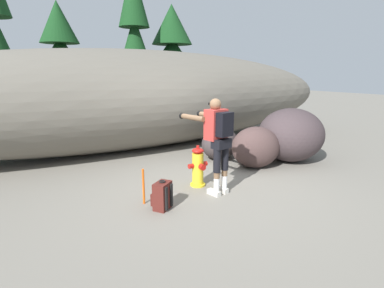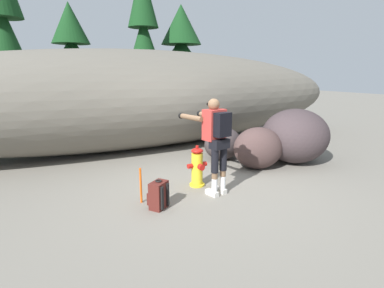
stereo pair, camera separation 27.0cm
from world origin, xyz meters
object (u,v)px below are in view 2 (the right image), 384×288
Objects in this scene: boulder_mid at (223,144)px; survey_stake at (141,186)px; fire_hydrant at (197,167)px; boulder_large at (295,136)px; boulder_small at (258,148)px; spare_backpack at (158,195)px; utility_worker at (215,134)px.

boulder_mid is 1.76× the size of survey_stake.
survey_stake is at bearing -169.66° from fire_hydrant.
boulder_large is 2.75× the size of survey_stake.
survey_stake is (-2.65, -1.48, -0.09)m from boulder_mid.
boulder_mid is at bearing 29.21° from survey_stake.
boulder_small reaches higher than fire_hydrant.
spare_backpack is 0.42× the size of boulder_small.
fire_hydrant is 1.93m from boulder_mid.
survey_stake is (-0.18, 0.33, 0.08)m from spare_backpack.
survey_stake is at bearing -150.79° from boulder_mid.
utility_worker is 2.87m from boulder_large.
utility_worker reaches higher than fire_hydrant.
utility_worker reaches higher than survey_stake.
utility_worker is 2.81× the size of survey_stake.
boulder_small is at bearing -76.20° from utility_worker.
boulder_large is (2.74, 0.72, -0.44)m from utility_worker.
fire_hydrant is 0.48× the size of boulder_large.
boulder_mid is 1.02m from boulder_small.
fire_hydrant is 0.75× the size of boulder_mid.
boulder_large reaches higher than fire_hydrant.
boulder_small reaches higher than survey_stake.
fire_hydrant is 1.16m from spare_backpack.
spare_backpack is (-1.10, -0.08, -0.86)m from utility_worker.
spare_backpack is at bearing 83.61° from utility_worker.
utility_worker is 3.59× the size of spare_backpack.
boulder_large is at bearing -36.26° from boulder_mid.
utility_worker reaches higher than boulder_small.
utility_worker is 1.90m from boulder_small.
boulder_large reaches higher than spare_backpack.
survey_stake reaches higher than spare_backpack.
boulder_small reaches higher than spare_backpack.
spare_backpack is 2.87m from boulder_small.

